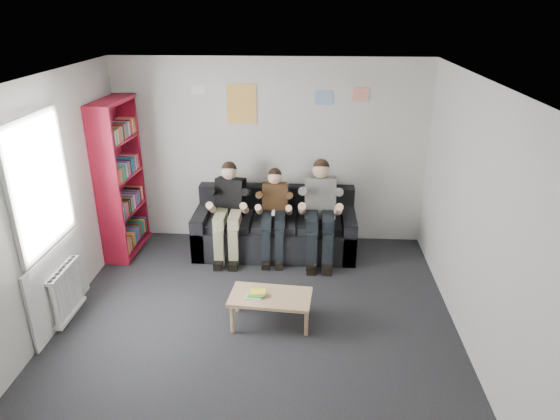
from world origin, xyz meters
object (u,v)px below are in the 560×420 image
bookshelf (121,179)px  person_middle (274,214)px  person_right (320,212)px  coffee_table (270,299)px  sofa (275,229)px  person_left (229,212)px

bookshelf → person_middle: 2.20m
bookshelf → person_right: 2.82m
coffee_table → person_middle: 1.66m
sofa → bookshelf: (-2.15, -0.11, 0.78)m
person_left → person_middle: 0.64m
bookshelf → person_left: bookshelf is taller
person_left → person_right: 1.27m
sofa → person_left: (-0.64, -0.20, 0.36)m
sofa → bookshelf: 2.29m
bookshelf → person_middle: size_ratio=1.74×
coffee_table → sofa: bearing=92.1°
coffee_table → bookshelf: bearing=142.3°
bookshelf → coffee_table: (2.22, -1.72, -0.78)m
bookshelf → person_middle: (2.15, -0.09, -0.46)m
person_middle → person_right: person_right is taller
coffee_table → person_left: bearing=113.4°
sofa → person_left: 0.76m
bookshelf → sofa: bearing=6.1°
bookshelf → person_left: (1.51, -0.09, -0.43)m
sofa → person_right: (0.64, -0.21, 0.38)m
person_left → person_right: person_right is taller
sofa → person_right: person_right is taller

